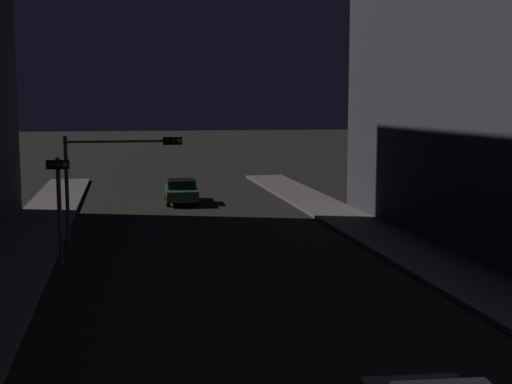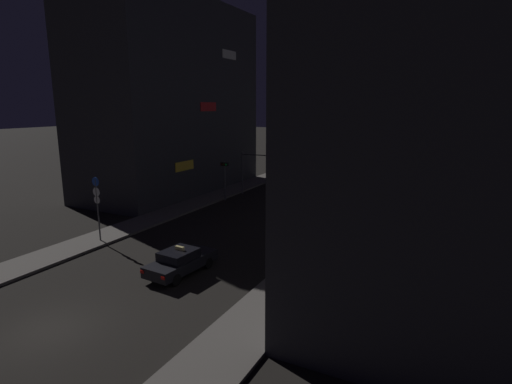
{
  "view_description": "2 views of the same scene",
  "coord_description": "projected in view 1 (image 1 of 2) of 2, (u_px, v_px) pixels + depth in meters",
  "views": [
    {
      "loc": [
        -3.44,
        -1.68,
        5.81
      ],
      "look_at": [
        0.52,
        18.93,
        3.12
      ],
      "focal_mm": 48.42,
      "sensor_mm": 36.0,
      "label": 1
    },
    {
      "loc": [
        14.83,
        -9.83,
        9.31
      ],
      "look_at": [
        0.74,
        17.88,
        2.64
      ],
      "focal_mm": 28.43,
      "sensor_mm": 36.0,
      "label": 2
    }
  ],
  "objects": [
    {
      "name": "sidewalk_left",
      "position": [
        17.0,
        257.0,
        25.94
      ],
      "size": [
        2.88,
        53.95,
        0.17
      ],
      "primitive_type": "cube",
      "color": "#5B5651",
      "rests_on": "ground_plane"
    },
    {
      "name": "sidewalk_right",
      "position": [
        393.0,
        242.0,
        28.74
      ],
      "size": [
        2.88,
        53.95,
        0.17
      ],
      "primitive_type": "cube",
      "color": "#5B5651",
      "rests_on": "ground_plane"
    },
    {
      "name": "far_car",
      "position": [
        181.0,
        191.0,
        40.54
      ],
      "size": [
        1.96,
        4.51,
        1.42
      ],
      "color": "#1E512D",
      "rests_on": "ground_plane"
    },
    {
      "name": "traffic_light_overhead",
      "position": [
        116.0,
        163.0,
        28.66
      ],
      "size": [
        4.85,
        0.42,
        4.51
      ],
      "color": "#47474C",
      "rests_on": "ground_plane"
    },
    {
      "name": "traffic_light_left_kerb",
      "position": [
        59.0,
        189.0,
        24.85
      ],
      "size": [
        0.8,
        0.42,
        3.89
      ],
      "color": "#47474C",
      "rests_on": "ground_plane"
    }
  ]
}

